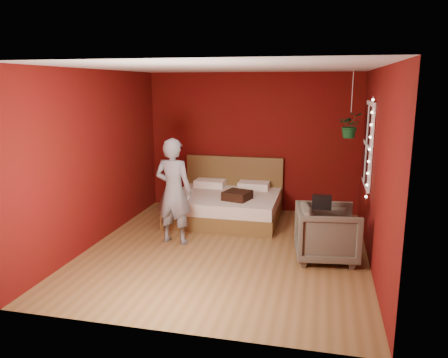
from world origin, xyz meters
The scene contains 10 objects.
floor centered at (0.00, 0.00, 0.00)m, with size 4.50×4.50×0.00m, color brown.
room_walls centered at (0.00, 0.00, 1.68)m, with size 4.04×4.54×2.62m.
window centered at (1.97, 0.90, 1.50)m, with size 0.05×0.97×1.27m.
fairy_lights centered at (1.94, 0.37, 1.50)m, with size 0.04×0.04×1.45m.
bed centered at (-0.33, 1.49, 0.27)m, with size 1.87×1.59×1.03m.
person centered at (-0.85, 0.13, 0.81)m, with size 0.59×0.39×1.61m, color slate.
armchair centered at (1.42, -0.03, 0.38)m, with size 0.81×0.83×0.76m, color #555243.
handbag centered at (1.33, -0.15, 0.85)m, with size 0.25×0.13×0.18m, color black.
throw_pillow centered at (-0.06, 1.12, 0.54)m, with size 0.41×0.41×0.14m, color black.
hanging_plant centered at (1.72, 1.40, 1.74)m, with size 0.40×0.36×1.07m.
Camera 1 is at (1.32, -5.90, 2.38)m, focal length 35.00 mm.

